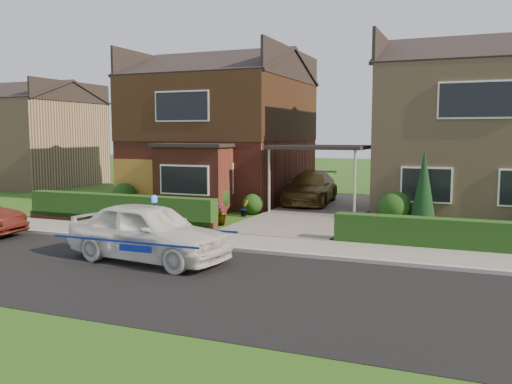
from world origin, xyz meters
The scene contains 24 objects.
ground centered at (0.00, 0.00, 0.00)m, with size 120.00×120.00×0.00m, color #274B14.
road centered at (0.00, 0.00, 0.00)m, with size 60.00×6.00×0.02m, color black.
kerb centered at (0.00, 3.05, 0.06)m, with size 60.00×0.16×0.12m, color #9E9993.
sidewalk centered at (0.00, 4.10, 0.05)m, with size 60.00×2.00×0.10m, color slate.
grass_verge centered at (0.00, -5.00, 0.00)m, with size 60.00×4.00×0.01m, color #274B14.
driveway centered at (0.00, 11.00, 0.06)m, with size 3.80×12.00×0.12m, color #666059.
house_left centered at (-5.78, 13.90, 3.81)m, with size 7.50×9.53×7.25m.
house_right centered at (5.80, 13.99, 3.66)m, with size 7.50×8.06×7.25m.
carport_link centered at (0.00, 10.95, 2.66)m, with size 3.80×3.00×2.77m.
garage_door centered at (-8.25, 9.96, 1.05)m, with size 2.20×0.10×2.10m, color olive.
dwarf_wall centered at (-5.80, 5.30, 0.18)m, with size 7.70×0.25×0.36m, color maroon.
hedge_left centered at (-5.80, 5.45, 0.00)m, with size 7.50×0.55×0.90m, color #113410.
hedge_right centered at (5.80, 5.35, 0.00)m, with size 7.50×0.55×0.80m, color #113410.
shrub_left_far centered at (-8.50, 9.50, 0.54)m, with size 1.08×1.08×1.08m, color #113410.
shrub_left_mid centered at (-4.00, 9.30, 0.66)m, with size 1.32×1.32×1.32m, color #113410.
shrub_left_near centered at (-2.40, 9.60, 0.42)m, with size 0.84×0.84×0.84m, color #113410.
shrub_right_near centered at (3.20, 9.40, 0.60)m, with size 1.20×1.20×1.20m, color #113410.
conifer_a centered at (4.20, 9.20, 1.30)m, with size 0.90×0.90×2.60m, color black.
neighbour_left centered at (-20.00, 16.00, 2.60)m, with size 6.50×7.00×5.20m, color #9C7D60.
police_car centered at (-1.80, 1.20, 0.75)m, with size 4.04×4.58×1.66m.
driveway_car centered at (-1.00, 13.07, 0.81)m, with size 1.92×4.73×1.37m, color brown.
potted_plant_a centered at (-9.00, 7.40, 0.36)m, with size 0.38×0.26×0.72m, color gray.
potted_plant_b centered at (-2.50, 9.00, 0.33)m, with size 0.29×0.37×0.66m, color gray.
potted_plant_c centered at (-2.50, 6.78, 0.41)m, with size 0.45×0.45×0.81m, color gray.
Camera 1 is at (5.81, -10.33, 3.24)m, focal length 38.00 mm.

